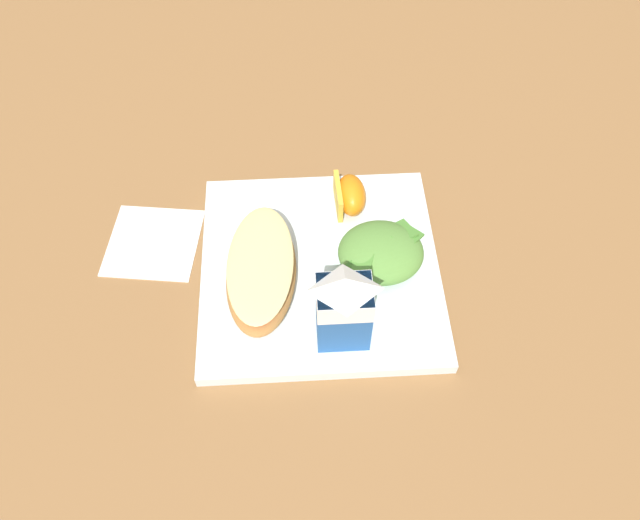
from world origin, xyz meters
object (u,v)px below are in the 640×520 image
at_px(milk_carton, 344,306).
at_px(white_plate, 320,269).
at_px(orange_wedge_front, 350,195).
at_px(paper_napkin, 153,242).
at_px(green_salad_pile, 381,251).
at_px(cheesy_pizza_bread, 261,270).

bearing_deg(milk_carton, white_plate, -78.25).
height_order(orange_wedge_front, paper_napkin, orange_wedge_front).
xyz_separation_m(white_plate, paper_napkin, (0.20, -0.06, -0.01)).
xyz_separation_m(green_salad_pile, milk_carton, (0.05, 0.09, 0.04)).
bearing_deg(orange_wedge_front, cheesy_pizza_bread, 43.63).
relative_size(white_plate, orange_wedge_front, 4.56).
bearing_deg(paper_napkin, orange_wedge_front, -172.30).
xyz_separation_m(cheesy_pizza_bread, milk_carton, (-0.09, 0.08, 0.04)).
relative_size(green_salad_pile, milk_carton, 0.93).
distance_m(green_salad_pile, orange_wedge_front, 0.09).
bearing_deg(orange_wedge_front, milk_carton, 83.02).
height_order(white_plate, paper_napkin, white_plate).
bearing_deg(green_salad_pile, white_plate, 1.35).
height_order(cheesy_pizza_bread, paper_napkin, cheesy_pizza_bread).
height_order(cheesy_pizza_bread, green_salad_pile, green_salad_pile).
height_order(green_salad_pile, milk_carton, milk_carton).
distance_m(cheesy_pizza_bread, green_salad_pile, 0.14).
distance_m(white_plate, cheesy_pizza_bread, 0.07).
relative_size(cheesy_pizza_bread, green_salad_pile, 1.71).
height_order(white_plate, orange_wedge_front, orange_wedge_front).
relative_size(white_plate, milk_carton, 2.55).
relative_size(orange_wedge_front, paper_napkin, 0.56).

